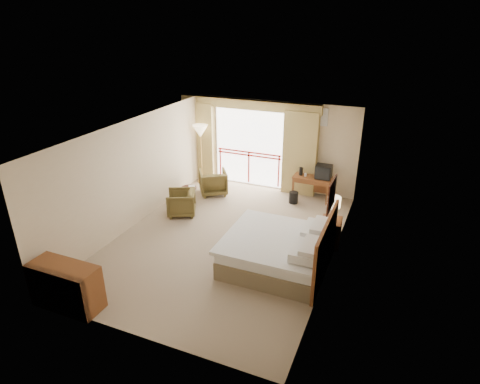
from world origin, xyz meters
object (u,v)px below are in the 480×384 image
at_px(side_table, 189,192).
at_px(dresser, 66,286).
at_px(wastebasket, 293,197).
at_px(nightstand, 331,232).
at_px(tv, 324,172).
at_px(armchair_near, 182,214).
at_px(bed, 279,251).
at_px(floor_lamp, 200,133).
at_px(table_lamp, 334,203).
at_px(desk, 313,181).
at_px(armchair_far, 213,193).

distance_m(side_table, dresser, 4.78).
bearing_deg(wastebasket, side_table, -156.94).
bearing_deg(nightstand, side_table, 165.83).
distance_m(tv, side_table, 3.86).
bearing_deg(armchair_near, side_table, 166.68).
relative_size(bed, floor_lamp, 1.14).
bearing_deg(floor_lamp, armchair_near, -76.02).
distance_m(nightstand, tv, 2.49).
bearing_deg(tv, table_lamp, -60.38).
bearing_deg(bed, table_lamp, 58.05).
bearing_deg(side_table, wastebasket, 23.06).
xyz_separation_m(tv, side_table, (-3.47, -1.59, -0.58)).
relative_size(tv, floor_lamp, 0.24).
xyz_separation_m(desk, side_table, (-3.17, -1.65, -0.22)).
xyz_separation_m(armchair_far, armchair_near, (-0.18, -1.58, 0.00)).
bearing_deg(dresser, tv, 64.77).
relative_size(bed, table_lamp, 3.96).
xyz_separation_m(bed, tv, (0.14, 3.62, 0.53)).
bearing_deg(dresser, armchair_far, 90.41).
relative_size(wastebasket, side_table, 0.68).
xyz_separation_m(wastebasket, armchair_near, (-2.60, -1.86, -0.16)).
bearing_deg(nightstand, floor_lamp, 148.90).
height_order(table_lamp, armchair_near, table_lamp).
xyz_separation_m(wastebasket, floor_lamp, (-3.17, 0.42, 1.44)).
bearing_deg(bed, dresser, -139.36).
height_order(table_lamp, side_table, table_lamp).
xyz_separation_m(table_lamp, desk, (-1.00, 2.33, -0.52)).
bearing_deg(nightstand, wastebasket, 122.40).
height_order(nightstand, side_table, nightstand).
height_order(desk, floor_lamp, floor_lamp).
bearing_deg(bed, tv, 87.73).
distance_m(table_lamp, floor_lamp, 5.15).
bearing_deg(table_lamp, nightstand, -90.00).
distance_m(wastebasket, dresser, 6.51).
height_order(nightstand, tv, tv).
relative_size(nightstand, dresser, 0.50).
xyz_separation_m(table_lamp, armchair_near, (-4.02, -0.01, -1.07)).
relative_size(table_lamp, desk, 0.49).
xyz_separation_m(bed, side_table, (-3.33, 2.03, -0.05)).
bearing_deg(desk, table_lamp, -70.95).
height_order(desk, armchair_near, desk).
distance_m(tv, wastebasket, 1.11).
bearing_deg(wastebasket, table_lamp, -52.64).
height_order(armchair_far, armchair_near, armchair_far).
bearing_deg(table_lamp, dresser, -134.61).
distance_m(bed, desk, 3.68).
distance_m(nightstand, armchair_far, 4.18).
distance_m(armchair_far, side_table, 1.00).
height_order(desk, tv, tv).
height_order(tv, armchair_far, tv).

